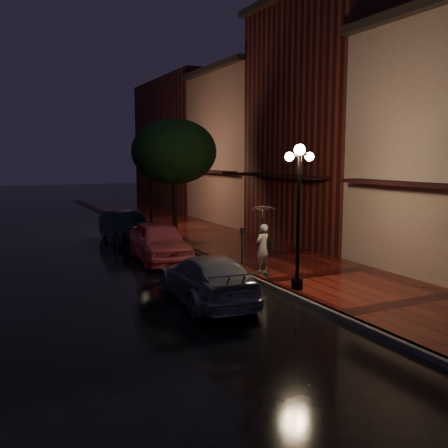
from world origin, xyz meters
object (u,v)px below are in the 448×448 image
streetlamp_far (151,184)px  parking_meter (242,242)px  pink_car (159,241)px  silver_car (207,279)px  woman_with_umbrella (263,228)px  navy_car (126,227)px  streetlamp_near (299,208)px  street_tree (174,154)px

streetlamp_far → parking_meter: 10.35m
pink_car → silver_car: size_ratio=1.00×
silver_car → woman_with_umbrella: woman_with_umbrella is taller
navy_car → woman_with_umbrella: woman_with_umbrella is taller
streetlamp_near → pink_car: (-2.14, 6.42, -1.81)m
streetlamp_near → streetlamp_far: bearing=90.0°
streetlamp_far → pink_car: bearing=-105.7°
parking_meter → streetlamp_near: bearing=-106.5°
streetlamp_far → pink_car: streetlamp_far is taller
streetlamp_near → woman_with_umbrella: (0.25, 2.47, -0.91)m
silver_car → parking_meter: (2.91, 3.33, 0.31)m
streetlamp_far → street_tree: size_ratio=0.74×
street_tree → woman_with_umbrella: street_tree is taller
navy_car → silver_car: bearing=-94.3°
navy_car → street_tree: bearing=-8.3°
streetlamp_far → silver_car: size_ratio=0.93×
streetlamp_near → woman_with_umbrella: streetlamp_near is taller
parking_meter → silver_car: bearing=-145.4°
pink_car → parking_meter: (2.29, -2.64, 0.19)m
streetlamp_near → pink_car: 7.01m
woman_with_umbrella → navy_car: bearing=-90.9°
pink_car → navy_car: bearing=95.8°
woman_with_umbrella → parking_meter: size_ratio=1.71×
navy_car → streetlamp_near: bearing=-80.3°
streetlamp_near → silver_car: 3.40m
streetlamp_far → street_tree: street_tree is taller
streetlamp_near → street_tree: street_tree is taller
street_tree → woman_with_umbrella: size_ratio=2.50×
streetlamp_far → silver_car: streetlamp_far is taller
navy_car → parking_meter: bearing=-74.0°
silver_car → woman_with_umbrella: size_ratio=1.98×
streetlamp_near → pink_car: streetlamp_near is taller
streetlamp_far → navy_car: 3.94m
street_tree → woman_with_umbrella: (-0.01, -8.52, -2.56)m
streetlamp_far → street_tree: 3.44m
streetlamp_far → pink_car: size_ratio=0.93×
streetlamp_far → pink_car: (-2.14, -7.58, -1.81)m
pink_car → parking_meter: pink_car is taller
streetlamp_far → pink_car: 8.08m
navy_car → parking_meter: (2.33, -7.51, 0.23)m
streetlamp_far → woman_with_umbrella: size_ratio=1.85×
pink_car → parking_meter: size_ratio=3.40×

